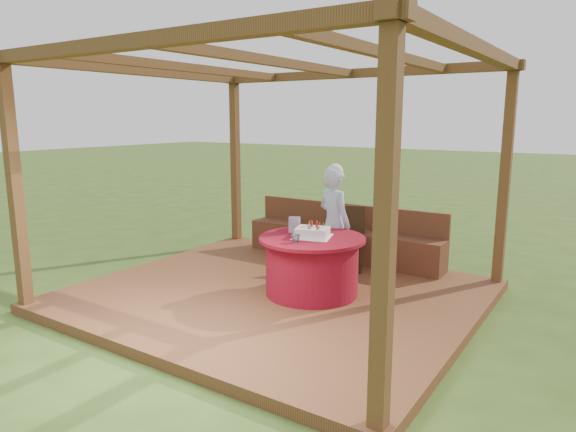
# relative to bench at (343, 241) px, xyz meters

# --- Properties ---
(ground) EXTENTS (60.00, 60.00, 0.00)m
(ground) POSITION_rel_bench_xyz_m (0.00, -1.72, -0.38)
(ground) COLOR #334E1A
(ground) RESTS_ON ground
(deck) EXTENTS (4.50, 4.00, 0.12)m
(deck) POSITION_rel_bench_xyz_m (0.00, -1.72, -0.32)
(deck) COLOR brown
(deck) RESTS_ON ground
(pergola) EXTENTS (4.50, 4.00, 2.72)m
(pergola) POSITION_rel_bench_xyz_m (0.00, -1.72, 2.02)
(pergola) COLOR brown
(pergola) RESTS_ON deck
(bench) EXTENTS (3.00, 0.42, 0.80)m
(bench) POSITION_rel_bench_xyz_m (0.00, 0.00, 0.00)
(bench) COLOR brown
(bench) RESTS_ON deck
(table) EXTENTS (1.24, 1.24, 0.69)m
(table) POSITION_rel_bench_xyz_m (0.40, -1.56, 0.09)
(table) COLOR maroon
(table) RESTS_ON deck
(chair) EXTENTS (0.54, 0.54, 0.86)m
(chair) POSITION_rel_bench_xyz_m (0.29, -0.37, 0.20)
(chair) COLOR #321F0F
(chair) RESTS_ON deck
(elderly_woman) EXTENTS (0.62, 0.51, 1.49)m
(elderly_woman) POSITION_rel_bench_xyz_m (0.33, -0.90, 0.48)
(elderly_woman) COLOR #98BBE2
(elderly_woman) RESTS_ON deck
(birthday_cake) EXTENTS (0.53, 0.53, 0.19)m
(birthday_cake) POSITION_rel_bench_xyz_m (0.40, -1.57, 0.48)
(birthday_cake) COLOR white
(birthday_cake) RESTS_ON table
(gift_bag) EXTENTS (0.15, 0.13, 0.19)m
(gift_bag) POSITION_rel_bench_xyz_m (0.09, -1.47, 0.52)
(gift_bag) COLOR #D087B6
(gift_bag) RESTS_ON table
(drinking_glass) EXTENTS (0.11, 0.11, 0.10)m
(drinking_glass) POSITION_rel_bench_xyz_m (0.39, -1.91, 0.47)
(drinking_glass) COLOR white
(drinking_glass) RESTS_ON table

